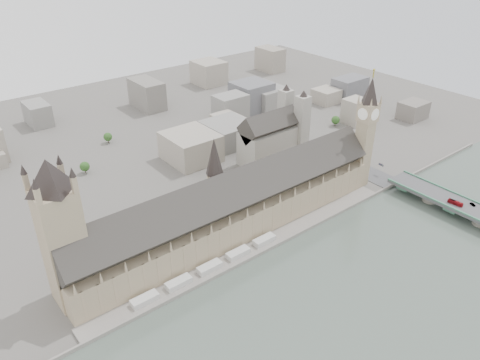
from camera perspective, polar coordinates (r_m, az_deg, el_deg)
ground at (r=353.35m, az=0.97°, el=-7.92°), size 900.00×900.00×0.00m
embankment_wall at (r=343.44m, az=2.58°, el=-8.89°), size 600.00×1.50×3.00m
river_terrace at (r=348.20m, az=1.76°, el=-8.37°), size 270.00×15.00×2.00m
terrace_tents at (r=327.67m, az=-3.74°, el=-10.56°), size 118.00×7.00×4.00m
palace_of_westminster at (r=352.95m, az=-1.04°, el=-3.47°), size 265.00×40.73×55.44m
elizabeth_tower at (r=419.17m, az=15.14°, el=6.46°), size 17.00×17.00×107.50m
victoria_tower at (r=295.23m, az=-21.07°, el=-5.41°), size 30.00×30.00×100.00m
central_tower at (r=334.48m, az=-3.11°, el=1.50°), size 13.00×13.00×48.00m
westminster_bridge at (r=420.86m, az=26.46°, el=-3.84°), size 25.00×325.00×10.25m
westminster_abbey at (r=465.99m, az=4.12°, el=5.34°), size 68.00×36.00×64.00m
city_skyline_inland at (r=532.05m, az=-16.14°, el=6.65°), size 720.00×360.00×38.00m
park_trees at (r=384.38m, az=-5.88°, el=-3.32°), size 110.00×30.00×15.00m
red_bus_north at (r=418.32m, az=24.77°, el=-2.52°), size 4.11×12.36×3.38m
car_silver at (r=423.73m, az=26.50°, el=-2.68°), size 3.40×5.28×1.64m
car_approach at (r=459.82m, az=16.83°, el=1.80°), size 2.24×5.36×1.55m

